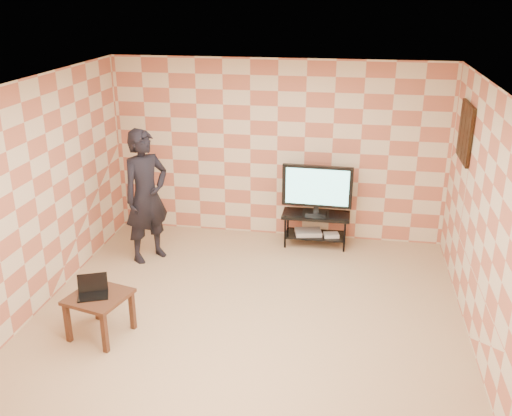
% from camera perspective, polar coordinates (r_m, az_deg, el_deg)
% --- Properties ---
extents(floor, '(5.00, 5.00, 0.00)m').
position_cam_1_polar(floor, '(6.83, -0.86, -10.85)').
color(floor, tan).
rests_on(floor, ground).
extents(wall_back, '(5.00, 0.02, 2.70)m').
position_cam_1_polar(wall_back, '(8.57, 2.13, 5.78)').
color(wall_back, beige).
rests_on(wall_back, ground).
extents(wall_front, '(5.00, 0.02, 2.70)m').
position_cam_1_polar(wall_front, '(4.06, -7.52, -13.05)').
color(wall_front, beige).
rests_on(wall_front, ground).
extents(wall_left, '(0.02, 5.00, 2.70)m').
position_cam_1_polar(wall_left, '(7.09, -21.21, 1.00)').
color(wall_left, beige).
rests_on(wall_left, ground).
extents(wall_right, '(0.02, 5.00, 2.70)m').
position_cam_1_polar(wall_right, '(6.29, 22.08, -1.62)').
color(wall_right, beige).
rests_on(wall_right, ground).
extents(ceiling, '(5.00, 5.00, 0.02)m').
position_cam_1_polar(ceiling, '(5.86, -1.00, 12.13)').
color(ceiling, white).
rests_on(ceiling, wall_back).
extents(wall_art, '(0.04, 0.72, 0.72)m').
position_cam_1_polar(wall_art, '(7.56, 20.22, 7.10)').
color(wall_art, black).
rests_on(wall_art, wall_right).
extents(tv_stand, '(0.99, 0.45, 0.50)m').
position_cam_1_polar(tv_stand, '(8.52, 5.99, -1.42)').
color(tv_stand, black).
rests_on(tv_stand, floor).
extents(tv, '(1.02, 0.20, 0.74)m').
position_cam_1_polar(tv, '(8.32, 6.13, 2.04)').
color(tv, black).
rests_on(tv, tv_stand).
extents(dvd_player, '(0.43, 0.35, 0.06)m').
position_cam_1_polar(dvd_player, '(8.57, 5.24, -2.43)').
color(dvd_player, '#ACACAE').
rests_on(dvd_player, tv_stand).
extents(game_console, '(0.25, 0.20, 0.05)m').
position_cam_1_polar(game_console, '(8.53, 7.53, -2.69)').
color(game_console, silver).
rests_on(game_console, tv_stand).
extents(side_table, '(0.72, 0.72, 0.50)m').
position_cam_1_polar(side_table, '(6.54, -15.43, -9.08)').
color(side_table, '#3A271A').
rests_on(side_table, floor).
extents(laptop, '(0.39, 0.35, 0.21)m').
position_cam_1_polar(laptop, '(6.50, -15.99, -7.92)').
color(laptop, black).
rests_on(laptop, side_table).
extents(person, '(0.77, 0.82, 1.88)m').
position_cam_1_polar(person, '(8.00, -10.92, 1.19)').
color(person, black).
rests_on(person, floor).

